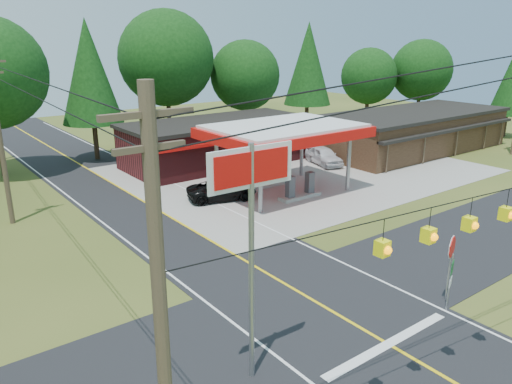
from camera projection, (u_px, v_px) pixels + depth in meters
ground at (319, 304)px, 20.86m from camera, size 120.00×120.00×0.00m
main_highway at (319, 304)px, 20.86m from camera, size 8.00×120.00×0.02m
cross_road at (319, 304)px, 20.85m from camera, size 70.00×7.00×0.02m
lane_center_yellow at (319, 304)px, 20.85m from camera, size 0.15×110.00×0.00m
gas_canopy at (284, 133)px, 34.66m from camera, size 10.60×7.40×4.88m
convenience_store at (218, 142)px, 43.53m from camera, size 16.40×7.55×3.80m
strip_building at (413, 131)px, 48.59m from camera, size 20.40×8.75×3.80m
utility_pole_near_left at (161, 323)px, 10.02m from camera, size 1.80×0.30×10.00m
utility_pole_far_left at (0, 138)px, 28.38m from camera, size 1.80×0.30×10.00m
overhead_beacons at (452, 205)px, 13.87m from camera, size 17.04×2.04×1.03m
treeline_backdrop at (107, 81)px, 37.35m from camera, size 70.27×51.59×13.30m
suv_car at (222, 190)px, 34.02m from camera, size 5.92×5.92×1.31m
sedan_car at (324, 156)px, 43.36m from camera, size 5.52×5.52×1.53m
big_stop_sign at (252, 206)px, 14.68m from camera, size 2.91×0.21×7.82m
octagonal_stop_sign at (451, 252)px, 20.49m from camera, size 0.96×0.37×2.96m
route_sign_post at (451, 277)px, 19.92m from camera, size 0.48×0.24×2.51m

